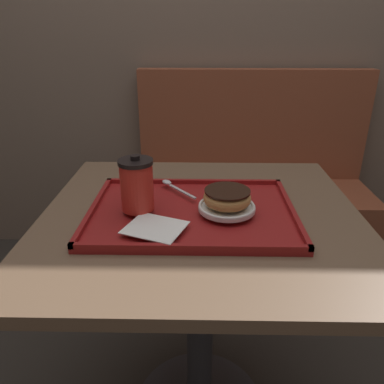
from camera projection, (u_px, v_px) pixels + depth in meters
name	position (u px, v px, depth m)	size (l,w,h in m)	color
wall_behind	(202.00, 23.00, 1.79)	(8.00, 0.05, 2.40)	#7A6656
booth_bench	(251.00, 210.00, 1.93)	(1.14, 0.44, 1.00)	brown
cafe_table	(201.00, 272.00, 1.04)	(0.82, 0.77, 0.75)	brown
serving_tray	(192.00, 212.00, 0.95)	(0.51, 0.37, 0.02)	maroon
napkin_paper	(155.00, 227.00, 0.85)	(0.16, 0.15, 0.00)	white
coffee_cup_front	(137.00, 184.00, 0.91)	(0.08, 0.08, 0.14)	red
plate_with_chocolate_donut	(227.00, 207.00, 0.93)	(0.14, 0.14, 0.01)	white
donut_chocolate_glazed	(227.00, 197.00, 0.92)	(0.12, 0.12, 0.04)	tan
spoon	(171.00, 185.00, 1.06)	(0.11, 0.12, 0.01)	silver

